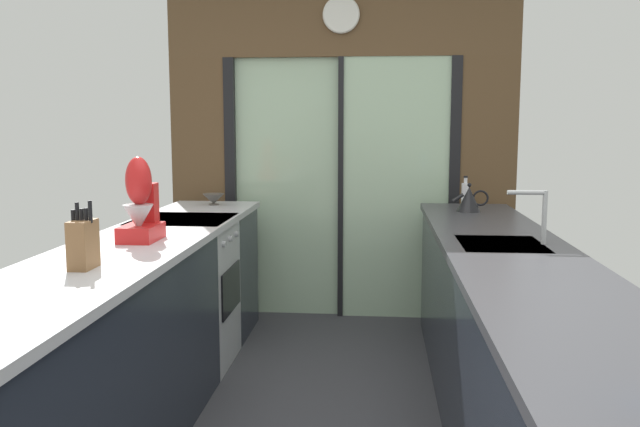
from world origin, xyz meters
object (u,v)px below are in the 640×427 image
Objects in this scene: kettle at (469,199)px; soap_bottle_far at (465,195)px; knife_block at (83,243)px; stand_mixer at (140,209)px; oven_range at (185,292)px; mixing_bowl_far at (214,199)px.

kettle is 0.20m from soap_bottle_far.
kettle is at bearing -89.43° from soap_bottle_far.
knife_block reaches higher than kettle.
knife_block is 1.24× the size of soap_bottle_far.
stand_mixer reaches higher than knife_block.
knife_block is 1.15× the size of kettle.
mixing_bowl_far is at bearing 88.49° from oven_range.
knife_block is at bearing -90.00° from mixing_bowl_far.
oven_range is at bearing 91.37° from stand_mixer.
knife_block is (0.02, -1.43, 0.57)m from oven_range.
knife_block is 0.66× the size of stand_mixer.
oven_range is at bearing -158.90° from soap_bottle_far.
mixing_bowl_far is 0.37× the size of stand_mixer.
stand_mixer reaches higher than kettle.
oven_range is at bearing -91.51° from mixing_bowl_far.
kettle is (1.78, 1.92, -0.02)m from knife_block.
mixing_bowl_far is 1.79m from kettle.
knife_block is (0.00, -2.13, 0.06)m from mixing_bowl_far.
kettle is (1.78, 1.27, -0.08)m from stand_mixer.
soap_bottle_far is at bearing 90.57° from kettle.
stand_mixer is 2.31m from soap_bottle_far.
knife_block is 0.66m from stand_mixer.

